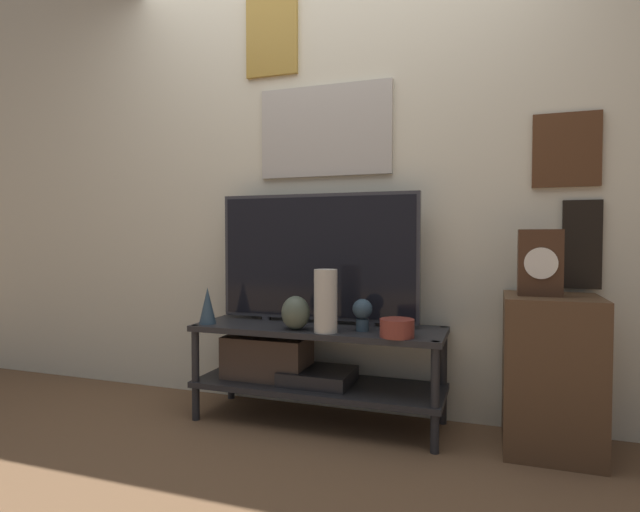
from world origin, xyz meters
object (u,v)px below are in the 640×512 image
Objects in this scene: vase_wide_bowl at (397,328)px; decorative_bust at (362,312)px; mantel_clock at (540,263)px; vase_urn_stoneware at (296,313)px; television at (317,257)px; vase_slim_bronze at (208,306)px; vase_tall_ceramic at (326,301)px.

decorative_bust reaches higher than vase_wide_bowl.
decorative_bust is 0.53× the size of mantel_clock.
vase_urn_stoneware reaches higher than decorative_bust.
vase_slim_bronze is at bearing -158.06° from television.
vase_slim_bronze is at bearing -175.63° from mantel_clock.
television is at bearing 118.40° from vase_tall_ceramic.
television is at bearing 175.12° from mantel_clock.
vase_urn_stoneware is at bearing 177.86° from vase_wide_bowl.
vase_urn_stoneware is 0.33m from decorative_bust.
vase_slim_bronze is at bearing 177.83° from vase_tall_ceramic.
vase_tall_ceramic reaches higher than vase_slim_bronze.
vase_slim_bronze reaches higher than decorative_bust.
television is 6.53× the size of vase_urn_stoneware.
vase_slim_bronze is 1.15× the size of vase_urn_stoneware.
vase_slim_bronze reaches higher than vase_urn_stoneware.
vase_tall_ceramic is at bearing -179.95° from vase_wide_bowl.
vase_tall_ceramic is at bearing -6.72° from vase_urn_stoneware.
vase_urn_stoneware is 0.55× the size of vase_tall_ceramic.
television is at bearing 21.94° from vase_slim_bronze.
decorative_bust is at bearing -175.99° from mantel_clock.
decorative_bust is (0.32, 0.08, 0.01)m from vase_urn_stoneware.
decorative_bust is at bearing 13.01° from vase_urn_stoneware.
mantel_clock is (1.64, 0.13, 0.25)m from vase_slim_bronze.
vase_tall_ceramic is 0.19m from decorative_bust.
vase_tall_ceramic is (0.17, -0.02, 0.07)m from vase_urn_stoneware.
vase_urn_stoneware is 1.17m from mantel_clock.
mantel_clock reaches higher than vase_wide_bowl.
vase_urn_stoneware is at bearing -173.36° from mantel_clock.
vase_tall_ceramic is at bearing -171.11° from mantel_clock.
vase_urn_stoneware reaches higher than vase_wide_bowl.
mantel_clock reaches higher than vase_slim_bronze.
vase_slim_bronze is 0.51m from vase_urn_stoneware.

